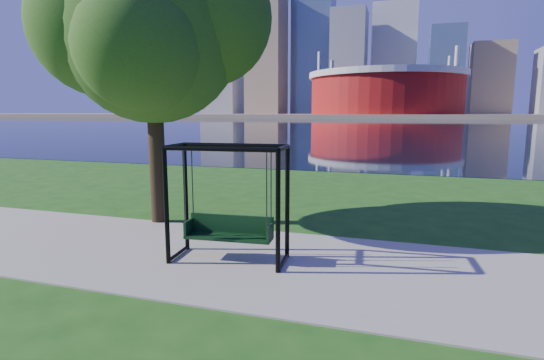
% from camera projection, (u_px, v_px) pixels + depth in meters
% --- Properties ---
extents(ground, '(900.00, 900.00, 0.00)m').
position_uv_depth(ground, '(270.00, 254.00, 8.29)').
color(ground, '#1E5114').
rests_on(ground, ground).
extents(path, '(120.00, 4.00, 0.03)m').
position_uv_depth(path, '(261.00, 262.00, 7.81)').
color(path, '#9E937F').
rests_on(path, ground).
extents(river, '(900.00, 180.00, 0.02)m').
position_uv_depth(river, '(398.00, 124.00, 104.26)').
color(river, black).
rests_on(river, ground).
extents(far_bank, '(900.00, 228.00, 2.00)m').
position_uv_depth(far_bank, '(405.00, 115.00, 296.06)').
color(far_bank, '#937F60').
rests_on(far_bank, ground).
extents(stadium, '(83.00, 83.00, 32.00)m').
position_uv_depth(stadium, '(386.00, 91.00, 230.18)').
color(stadium, maroon).
rests_on(stadium, far_bank).
extents(skyline, '(392.00, 66.00, 96.50)m').
position_uv_depth(skyline, '(401.00, 66.00, 304.48)').
color(skyline, gray).
rests_on(skyline, far_bank).
extents(swing, '(2.19, 1.09, 2.17)m').
position_uv_depth(swing, '(229.00, 206.00, 7.76)').
color(swing, black).
rests_on(swing, ground).
extents(park_tree, '(5.49, 4.96, 6.82)m').
position_uv_depth(park_tree, '(151.00, 28.00, 10.07)').
color(park_tree, black).
rests_on(park_tree, ground).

